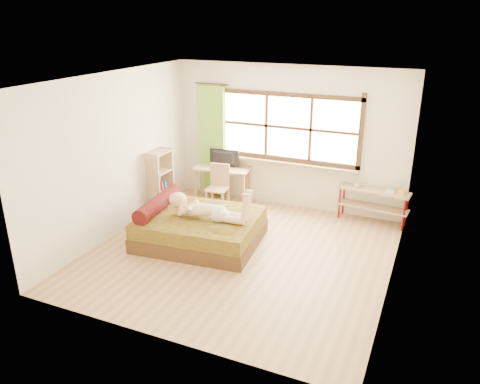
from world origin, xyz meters
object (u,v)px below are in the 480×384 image
at_px(bookshelf, 160,181).
at_px(desk, 222,172).
at_px(chair, 218,184).
at_px(bed, 198,227).
at_px(pipe_shelf, 374,198).
at_px(kitten, 165,200).
at_px(woman, 206,202).

bearing_deg(bookshelf, desk, 49.27).
bearing_deg(chair, desk, 97.72).
bearing_deg(desk, bed, -83.05).
height_order(bed, pipe_shelf, bed).
distance_m(kitten, chair, 1.40).
relative_size(chair, bookshelf, 0.73).
relative_size(desk, pipe_shelf, 0.90).
xyz_separation_m(bed, kitten, (-0.67, 0.10, 0.33)).
relative_size(bed, desk, 1.77).
height_order(bed, woman, woman).
bearing_deg(pipe_shelf, bookshelf, -158.53).
xyz_separation_m(kitten, bookshelf, (-0.59, 0.77, 0.01)).
relative_size(pipe_shelf, bookshelf, 1.07).
relative_size(woman, desk, 1.16).
relative_size(chair, pipe_shelf, 0.68).
relative_size(bed, kitten, 7.15).
bearing_deg(bed, kitten, 165.58).
height_order(woman, kitten, woman).
bearing_deg(desk, bookshelf, -137.25).
height_order(kitten, desk, kitten).
height_order(desk, pipe_shelf, pipe_shelf).
relative_size(desk, chair, 1.33).
bearing_deg(bed, chair, 97.30).
xyz_separation_m(bed, desk, (-0.43, 1.83, 0.34)).
xyz_separation_m(woman, desk, (-0.62, 1.88, -0.16)).
height_order(kitten, chair, chair).
height_order(chair, bookshelf, bookshelf).
bearing_deg(pipe_shelf, woman, -133.68).
distance_m(kitten, bookshelf, 0.97).
distance_m(desk, bookshelf, 1.27).
bearing_deg(bed, pipe_shelf, 32.23).
bearing_deg(bookshelf, bed, -34.41).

